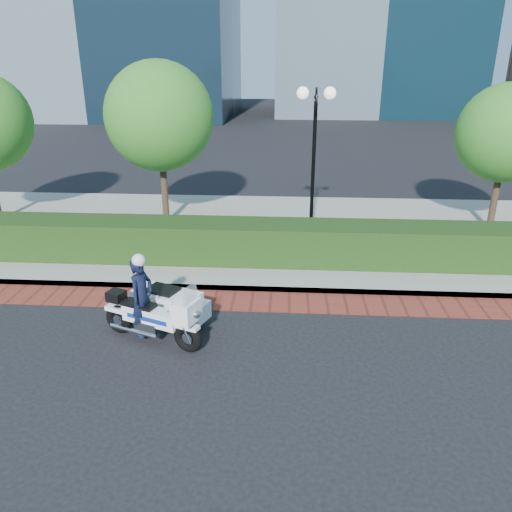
# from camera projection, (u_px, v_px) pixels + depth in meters

# --- Properties ---
(ground) EXTENTS (120.00, 120.00, 0.00)m
(ground) POSITION_uv_depth(u_px,v_px,m) (267.00, 337.00, 9.68)
(ground) COLOR black
(ground) RESTS_ON ground
(brick_strip) EXTENTS (60.00, 1.00, 0.01)m
(brick_strip) POSITION_uv_depth(u_px,v_px,m) (270.00, 302.00, 11.07)
(brick_strip) COLOR maroon
(brick_strip) RESTS_ON ground
(sidewalk) EXTENTS (60.00, 8.00, 0.15)m
(sidewalk) POSITION_uv_depth(u_px,v_px,m) (276.00, 233.00, 15.21)
(sidewalk) COLOR gray
(sidewalk) RESTS_ON ground
(hedge_main) EXTENTS (18.00, 1.20, 1.00)m
(hedge_main) POSITION_uv_depth(u_px,v_px,m) (274.00, 242.00, 12.78)
(hedge_main) COLOR black
(hedge_main) RESTS_ON sidewalk
(lamppost) EXTENTS (1.02, 0.70, 4.21)m
(lamppost) POSITION_uv_depth(u_px,v_px,m) (314.00, 142.00, 13.34)
(lamppost) COLOR black
(lamppost) RESTS_ON sidewalk
(tree_b) EXTENTS (3.20, 3.20, 4.89)m
(tree_b) POSITION_uv_depth(u_px,v_px,m) (159.00, 117.00, 14.65)
(tree_b) COLOR #332319
(tree_b) RESTS_ON sidewalk
(tree_c) EXTENTS (2.80, 2.80, 4.30)m
(tree_c) POSITION_uv_depth(u_px,v_px,m) (507.00, 133.00, 14.18)
(tree_c) COLOR #332319
(tree_c) RESTS_ON sidewalk
(police_motorcycle) EXTENTS (2.09, 1.93, 1.77)m
(police_motorcycle) POSITION_uv_depth(u_px,v_px,m) (157.00, 305.00, 9.61)
(police_motorcycle) COLOR black
(police_motorcycle) RESTS_ON ground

